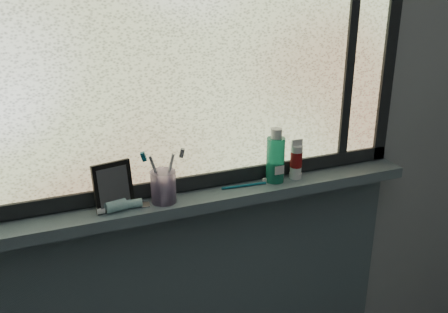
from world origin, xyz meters
name	(u,v)px	position (x,y,z in m)	size (l,w,h in m)	color
wall_back	(191,124)	(0.00, 1.30, 1.25)	(3.00, 0.01, 2.50)	#9EA3A8
windowsill	(199,200)	(0.00, 1.23, 1.00)	(1.62, 0.14, 0.04)	slate
sill_apron	(197,312)	(0.00, 1.29, 0.49)	(1.62, 0.02, 0.98)	slate
window_pane	(191,41)	(0.00, 1.28, 1.53)	(1.50, 0.01, 1.00)	silver
frame_bottom	(195,181)	(0.00, 1.28, 1.05)	(1.60, 0.03, 0.05)	black
frame_right	(391,30)	(0.78, 1.28, 1.53)	(0.05, 0.03, 1.10)	black
frame_mullion	(351,32)	(0.60, 1.28, 1.53)	(0.04, 0.03, 1.00)	black
vanity_mirror	(113,186)	(-0.29, 1.23, 1.10)	(0.13, 0.06, 0.16)	black
toothpaste_tube	(123,205)	(-0.26, 1.21, 1.04)	(0.21, 0.04, 0.04)	white
toothbrush_cup	(163,187)	(-0.13, 1.22, 1.07)	(0.08, 0.08, 0.11)	#CBADE4
toothbrush_lying	(244,185)	(0.17, 1.23, 1.03)	(0.20, 0.02, 0.01)	#0C5971
mouthwash_bottle	(276,155)	(0.29, 1.24, 1.12)	(0.07, 0.07, 0.16)	#21AA80
cream_tube	(296,158)	(0.38, 1.23, 1.10)	(0.04, 0.04, 0.11)	silver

